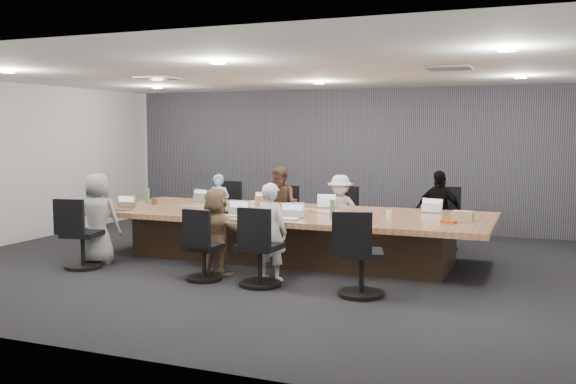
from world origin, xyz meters
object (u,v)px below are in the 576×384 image
at_px(chair_1, 288,219).
at_px(laptop_5, 234,216).
at_px(chair_7, 362,260).
at_px(laptop_0, 204,200).
at_px(person_6, 271,232).
at_px(bottle_green_left, 148,196).
at_px(laptop_4, 120,209).
at_px(stapler, 273,212).
at_px(bottle_green_right, 332,209).
at_px(chair_0, 227,214).
at_px(person_4, 98,218).
at_px(bottle_clear, 222,201).
at_px(chair_3, 441,224).
at_px(chair_6, 260,253).
at_px(chair_2, 346,221).
at_px(chair_5, 204,252).
at_px(conference_table, 290,233).
at_px(laptop_6, 287,219).
at_px(laptop_1, 269,203).
at_px(laptop_2, 330,206).
at_px(person_2, 340,211).
at_px(snack_packet, 449,222).
at_px(chair_4, 82,240).
at_px(person_3, 438,212).
at_px(canvas_bag, 463,216).
at_px(mug_brown, 155,201).
at_px(person_0, 219,206).
at_px(person_5, 216,231).

distance_m(chair_1, laptop_5, 2.53).
xyz_separation_m(chair_7, laptop_0, (-3.55, 2.50, 0.32)).
relative_size(person_6, bottle_green_left, 5.14).
bearing_deg(laptop_4, stapler, 6.62).
bearing_deg(stapler, bottle_green_right, -26.79).
relative_size(chair_0, person_4, 0.59).
bearing_deg(bottle_clear, chair_3, 27.05).
height_order(chair_0, chair_6, chair_6).
xyz_separation_m(laptop_5, bottle_clear, (-0.65, 0.85, 0.09)).
relative_size(chair_2, person_6, 0.59).
bearing_deg(chair_5, stapler, 77.75).
bearing_deg(conference_table, chair_5, -108.09).
height_order(laptop_0, laptop_5, same).
relative_size(laptop_5, laptop_6, 0.97).
bearing_deg(bottle_green_right, bottle_clear, 166.36).
xyz_separation_m(laptop_1, laptop_2, (1.09, 0.00, 0.00)).
relative_size(chair_7, person_2, 0.71).
height_order(chair_5, laptop_5, laptop_5).
bearing_deg(chair_1, chair_2, -164.17).
bearing_deg(bottle_green_left, chair_5, -40.69).
distance_m(chair_6, snack_packet, 2.57).
height_order(chair_4, chair_6, chair_6).
bearing_deg(person_2, person_4, -135.97).
height_order(laptop_1, laptop_5, same).
distance_m(chair_1, person_3, 2.78).
relative_size(chair_7, laptop_0, 2.79).
bearing_deg(laptop_6, chair_5, -144.03).
bearing_deg(chair_6, canvas_bag, 39.61).
xyz_separation_m(chair_2, person_6, (-0.12, -3.05, 0.26)).
height_order(chair_4, chair_5, chair_4).
bearing_deg(chair_6, mug_brown, 153.02).
height_order(chair_5, laptop_2, laptop_2).
height_order(conference_table, bottle_green_right, bottle_green_right).
distance_m(laptop_0, bottle_green_left, 0.99).
bearing_deg(bottle_green_right, chair_2, 101.56).
bearing_deg(bottle_clear, person_0, 120.09).
distance_m(chair_6, mug_brown, 3.22).
bearing_deg(laptop_2, person_5, 61.60).
xyz_separation_m(chair_7, bottle_clear, (-2.80, 1.75, 0.40)).
relative_size(person_0, bottle_green_right, 4.59).
bearing_deg(chair_2, laptop_0, 31.77).
xyz_separation_m(person_5, bottle_green_right, (1.37, 0.91, 0.26)).
height_order(chair_6, person_2, person_2).
height_order(laptop_2, person_6, person_6).
bearing_deg(conference_table, chair_4, -146.21).
height_order(person_2, mug_brown, person_2).
bearing_deg(person_2, person_3, 1.24).
relative_size(chair_5, laptop_4, 2.39).
bearing_deg(laptop_5, laptop_4, 179.55).
bearing_deg(snack_packet, chair_2, 134.88).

